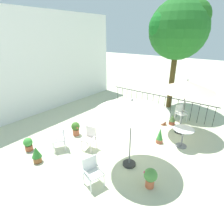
# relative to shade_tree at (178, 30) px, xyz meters

# --- Properties ---
(ground_plane) EXTENTS (60.00, 60.00, 0.00)m
(ground_plane) POSITION_rel_shade_tree_xyz_m (-4.85, 0.10, -4.33)
(ground_plane) COLOR beige
(villa_facade) EXTENTS (10.61, 0.30, 5.30)m
(villa_facade) POSITION_rel_shade_tree_xyz_m (-4.85, 5.44, -1.67)
(villa_facade) COLOR white
(villa_facade) RESTS_ON ground
(terrace_railing) EXTENTS (0.03, 6.02, 1.01)m
(terrace_railing) POSITION_rel_shade_tree_xyz_m (-1.28, 0.10, -3.65)
(terrace_railing) COLOR black
(terrace_railing) RESTS_ON ground
(shade_tree) EXTENTS (3.22, 3.06, 5.85)m
(shade_tree) POSITION_rel_shade_tree_xyz_m (0.00, 0.00, 0.00)
(shade_tree) COLOR #4D3C1B
(shade_tree) RESTS_ON ground
(patio_umbrella_0) EXTENTS (2.26, 2.26, 2.45)m
(patio_umbrella_0) POSITION_rel_shade_tree_xyz_m (-2.79, -1.68, -2.16)
(patio_umbrella_0) COLOR #2D2D2D
(patio_umbrella_0) RESTS_ON ground
(patio_umbrella_1) EXTENTS (2.24, 2.24, 2.40)m
(patio_umbrella_1) POSITION_rel_shade_tree_xyz_m (-6.12, -1.11, -2.17)
(patio_umbrella_1) COLOR #2D2D2D
(patio_umbrella_1) RESTS_ON ground
(cafe_table_0) EXTENTS (0.79, 0.79, 0.78)m
(cafe_table_0) POSITION_rel_shade_tree_xyz_m (-3.89, -2.12, -3.78)
(cafe_table_0) COLOR white
(cafe_table_0) RESTS_ON ground
(patio_chair_0) EXTENTS (0.61, 0.61, 0.86)m
(patio_chair_0) POSITION_rel_shade_tree_xyz_m (-1.62, -1.24, -3.83)
(patio_chair_0) COLOR white
(patio_chair_0) RESTS_ON ground
(patio_chair_1) EXTENTS (0.65, 0.66, 0.92)m
(patio_chair_1) POSITION_rel_shade_tree_xyz_m (-6.91, 1.52, -3.80)
(patio_chair_1) COLOR silver
(patio_chair_1) RESTS_ON ground
(patio_chair_2) EXTENTS (0.59, 0.57, 0.89)m
(patio_chair_2) POSITION_rel_shade_tree_xyz_m (-7.51, -0.72, -3.82)
(patio_chair_2) COLOR white
(patio_chair_2) RESTS_ON ground
(patio_chair_3) EXTENTS (0.51, 0.52, 0.90)m
(patio_chair_3) POSITION_rel_shade_tree_xyz_m (-6.21, 0.64, -3.81)
(patio_chair_3) COLOR white
(patio_chair_3) RESTS_ON ground
(potted_plant_0) EXTENTS (0.28, 0.28, 0.67)m
(potted_plant_0) POSITION_rel_shade_tree_xyz_m (-4.18, -1.32, -4.01)
(potted_plant_0) COLOR #9F523A
(potted_plant_0) RESTS_ON ground
(potted_plant_1) EXTENTS (0.34, 0.34, 0.61)m
(potted_plant_1) POSITION_rel_shade_tree_xyz_m (-7.95, 1.50, -4.00)
(potted_plant_1) COLOR brown
(potted_plant_1) RESTS_ON ground
(potted_plant_2) EXTENTS (0.40, 0.40, 0.62)m
(potted_plant_2) POSITION_rel_shade_tree_xyz_m (-6.57, -2.11, -3.96)
(potted_plant_2) COLOR #CF6541
(potted_plant_2) RESTS_ON ground
(potted_plant_3) EXTENTS (0.27, 0.27, 0.66)m
(potted_plant_3) POSITION_rel_shade_tree_xyz_m (-2.53, -0.77, -4.01)
(potted_plant_3) COLOR #984E2F
(potted_plant_3) RESTS_ON ground
(potted_plant_4) EXTENTS (0.37, 0.38, 0.55)m
(potted_plant_4) POSITION_rel_shade_tree_xyz_m (-3.43, 1.80, -4.04)
(potted_plant_4) COLOR brown
(potted_plant_4) RESTS_ON ground
(potted_plant_5) EXTENTS (0.33, 0.33, 0.55)m
(potted_plant_5) POSITION_rel_shade_tree_xyz_m (-2.54, 0.54, -4.06)
(potted_plant_5) COLOR #B15831
(potted_plant_5) RESTS_ON ground
(potted_plant_6) EXTENTS (0.30, 0.30, 0.53)m
(potted_plant_6) POSITION_rel_shade_tree_xyz_m (-2.24, -1.10, -4.06)
(potted_plant_6) COLOR brown
(potted_plant_6) RESTS_ON ground
(potted_plant_7) EXTENTS (0.37, 0.37, 0.61)m
(potted_plant_7) POSITION_rel_shade_tree_xyz_m (-5.86, 1.85, -3.98)
(potted_plant_7) COLOR #AE583C
(potted_plant_7) RESTS_ON ground
(potted_plant_8) EXTENTS (0.34, 0.34, 0.53)m
(potted_plant_8) POSITION_rel_shade_tree_xyz_m (-7.76, 2.40, -4.04)
(potted_plant_8) COLOR #A35236
(potted_plant_8) RESTS_ON ground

